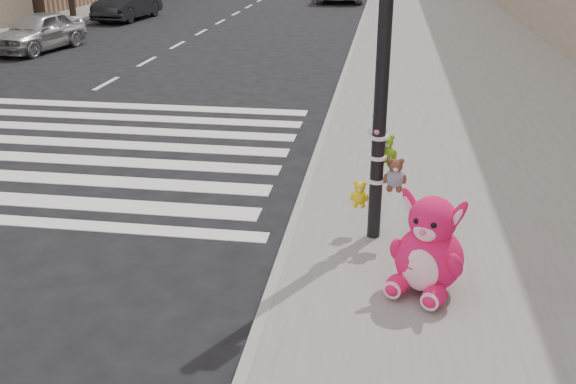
% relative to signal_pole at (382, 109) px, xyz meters
% --- Properties ---
extents(ground, '(120.00, 120.00, 0.00)m').
position_rel_signal_pole_xyz_m(ground, '(-2.62, -1.81, -1.78)').
color(ground, black).
rests_on(ground, ground).
extents(sidewalk_near, '(7.00, 80.00, 0.14)m').
position_rel_signal_pole_xyz_m(sidewalk_near, '(2.38, 8.19, -1.71)').
color(sidewalk_near, slate).
rests_on(sidewalk_near, ground).
extents(sidewalk_far, '(6.00, 80.00, 0.14)m').
position_rel_signal_pole_xyz_m(sidewalk_far, '(-16.12, 18.19, -1.71)').
color(sidewalk_far, slate).
rests_on(sidewalk_far, ground).
extents(curb_edge, '(0.12, 80.00, 0.15)m').
position_rel_signal_pole_xyz_m(curb_edge, '(-1.07, 8.19, -1.71)').
color(curb_edge, gray).
rests_on(curb_edge, ground).
extents(crosswalk, '(11.00, 6.00, 0.01)m').
position_rel_signal_pole_xyz_m(crosswalk, '(-7.12, 3.39, -1.77)').
color(crosswalk, silver).
rests_on(crosswalk, ground).
extents(signal_pole, '(0.69, 0.50, 4.00)m').
position_rel_signal_pole_xyz_m(signal_pole, '(0.00, 0.00, 0.00)').
color(signal_pole, black).
rests_on(signal_pole, sidewalk_near).
extents(pink_bunny, '(0.96, 1.02, 1.13)m').
position_rel_signal_pole_xyz_m(pink_bunny, '(0.56, -1.25, -1.18)').
color(pink_bunny, '#EA1359').
rests_on(pink_bunny, sidewalk_near).
extents(red_teddy, '(0.15, 0.12, 0.20)m').
position_rel_signal_pole_xyz_m(red_teddy, '(0.78, 0.17, -1.54)').
color(red_teddy, '#A11810').
rests_on(red_teddy, sidewalk_near).
extents(car_silver_far, '(2.04, 3.86, 1.25)m').
position_rel_signal_pole_xyz_m(car_silver_far, '(-11.22, 12.45, -1.15)').
color(car_silver_far, '#AFB0B4').
rests_on(car_silver_far, ground).
extents(car_dark_far, '(1.79, 4.27, 1.37)m').
position_rel_signal_pole_xyz_m(car_dark_far, '(-11.30, 20.32, -1.09)').
color(car_dark_far, black).
rests_on(car_dark_far, ground).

